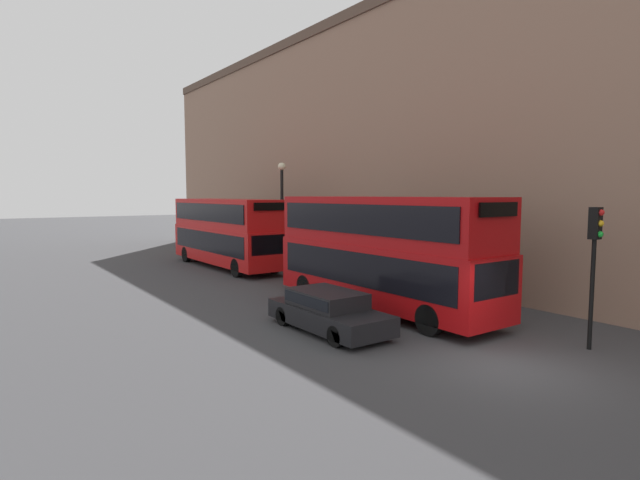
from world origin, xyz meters
TOP-DOWN VIEW (x-y plane):
  - ground_plane at (0.00, 0.00)m, footprint 200.00×200.00m
  - bus_leading at (1.60, 6.52)m, footprint 2.59×10.16m
  - bus_second_in_queue at (1.60, 20.33)m, footprint 2.59×10.66m
  - car_dark_sedan at (-1.80, 5.32)m, footprint 1.86×4.61m
  - traffic_light at (3.14, -0.57)m, footprint 0.30×0.36m
  - street_lamp at (3.70, 17.29)m, footprint 0.44×0.44m

SIDE VIEW (x-z plane):
  - ground_plane at x=0.00m, z-range 0.00..0.00m
  - car_dark_sedan at x=-1.80m, z-range 0.04..1.36m
  - bus_second_in_queue at x=1.60m, z-range 0.22..4.35m
  - bus_leading at x=1.60m, z-range 0.22..4.54m
  - traffic_light at x=3.14m, z-range 0.89..4.94m
  - street_lamp at x=3.70m, z-range 0.75..6.97m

